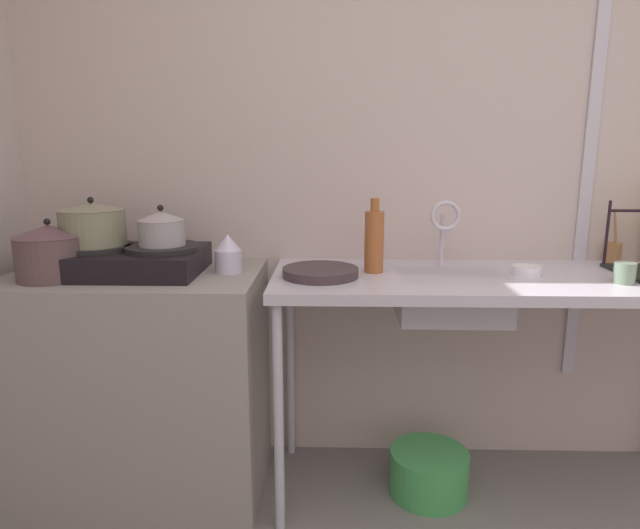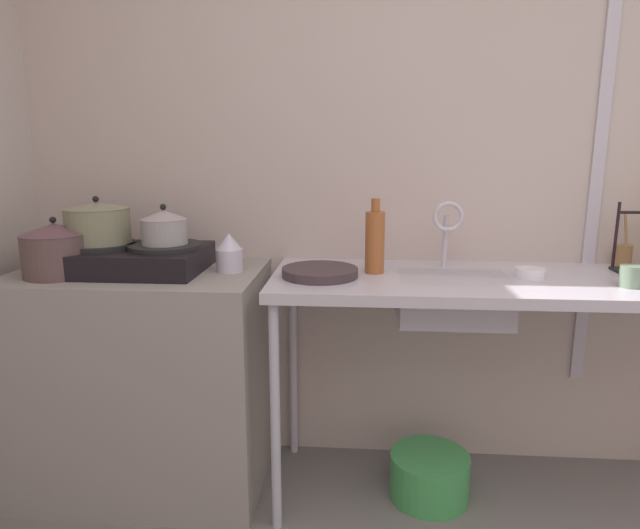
# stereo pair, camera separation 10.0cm
# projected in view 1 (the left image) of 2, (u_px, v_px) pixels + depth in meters

# --- Properties ---
(wall_back) EXTENTS (4.61, 0.10, 2.62)m
(wall_back) POSITION_uv_depth(u_px,v_px,m) (469.00, 165.00, 2.31)
(wall_back) COLOR #BCA9A2
(wall_back) RESTS_ON ground
(wall_metal_strip) EXTENTS (0.05, 0.01, 2.10)m
(wall_metal_strip) POSITION_uv_depth(u_px,v_px,m) (592.00, 133.00, 2.21)
(wall_metal_strip) COLOR #BAB4C2
(counter_concrete) EXTENTS (0.96, 0.59, 0.91)m
(counter_concrete) POSITION_uv_depth(u_px,v_px,m) (142.00, 383.00, 2.18)
(counter_concrete) COLOR gray
(counter_concrete) RESTS_ON ground
(counter_sink) EXTENTS (1.72, 0.59, 0.91)m
(counter_sink) POSITION_uv_depth(u_px,v_px,m) (497.00, 292.00, 2.06)
(counter_sink) COLOR #BAB4C2
(counter_sink) RESTS_ON ground
(stove) EXTENTS (0.55, 0.39, 0.11)m
(stove) POSITION_uv_depth(u_px,v_px,m) (130.00, 260.00, 2.08)
(stove) COLOR black
(stove) RESTS_ON counter_concrete
(pot_on_left_burner) EXTENTS (0.25, 0.25, 0.18)m
(pot_on_left_burner) POSITION_uv_depth(u_px,v_px,m) (93.00, 224.00, 2.05)
(pot_on_left_burner) COLOR #75765C
(pot_on_left_burner) RESTS_ON stove
(pot_on_right_burner) EXTENTS (0.18, 0.18, 0.15)m
(pot_on_right_burner) POSITION_uv_depth(u_px,v_px,m) (162.00, 228.00, 2.05)
(pot_on_right_burner) COLOR gray
(pot_on_right_burner) RESTS_ON stove
(pot_beside_stove) EXTENTS (0.25, 0.25, 0.22)m
(pot_beside_stove) POSITION_uv_depth(u_px,v_px,m) (50.00, 252.00, 1.97)
(pot_beside_stove) COLOR #533F3E
(pot_beside_stove) RESTS_ON counter_concrete
(percolator) EXTENTS (0.10, 0.10, 0.15)m
(percolator) POSITION_uv_depth(u_px,v_px,m) (228.00, 254.00, 2.08)
(percolator) COLOR silver
(percolator) RESTS_ON counter_concrete
(sink_basin) EXTENTS (0.41, 0.29, 0.17)m
(sink_basin) POSITION_uv_depth(u_px,v_px,m) (451.00, 297.00, 2.07)
(sink_basin) COLOR #BAB4C2
(sink_basin) RESTS_ON counter_sink
(faucet) EXTENTS (0.12, 0.07, 0.27)m
(faucet) POSITION_uv_depth(u_px,v_px,m) (445.00, 222.00, 2.14)
(faucet) COLOR #BAB4C2
(faucet) RESTS_ON counter_sink
(frying_pan) EXTENTS (0.29, 0.29, 0.03)m
(frying_pan) POSITION_uv_depth(u_px,v_px,m) (320.00, 272.00, 2.03)
(frying_pan) COLOR #392C30
(frying_pan) RESTS_ON counter_sink
(cup_by_rack) EXTENTS (0.07, 0.07, 0.08)m
(cup_by_rack) POSITION_uv_depth(u_px,v_px,m) (625.00, 273.00, 1.92)
(cup_by_rack) COLOR gray
(cup_by_rack) RESTS_ON counter_sink
(small_bowl_on_drainboard) EXTENTS (0.11, 0.11, 0.04)m
(small_bowl_on_drainboard) POSITION_uv_depth(u_px,v_px,m) (527.00, 271.00, 2.05)
(small_bowl_on_drainboard) COLOR silver
(small_bowl_on_drainboard) RESTS_ON counter_sink
(bottle_by_sink) EXTENTS (0.07, 0.07, 0.29)m
(bottle_by_sink) POSITION_uv_depth(u_px,v_px,m) (374.00, 241.00, 2.08)
(bottle_by_sink) COLOR #99542A
(bottle_by_sink) RESTS_ON counter_sink
(utensil_jar) EXTENTS (0.06, 0.06, 0.22)m
(utensil_jar) POSITION_uv_depth(u_px,v_px,m) (614.00, 252.00, 2.27)
(utensil_jar) COLOR #9D6E42
(utensil_jar) RESTS_ON counter_sink
(bucket_on_floor) EXTENTS (0.32, 0.32, 0.18)m
(bucket_on_floor) POSITION_uv_depth(u_px,v_px,m) (429.00, 472.00, 2.20)
(bucket_on_floor) COLOR #3E9C4F
(bucket_on_floor) RESTS_ON ground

